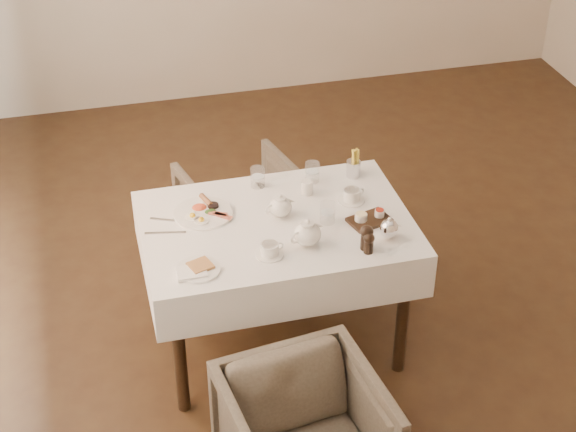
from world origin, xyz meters
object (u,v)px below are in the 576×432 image
Objects in this scene: breakfast_plate at (203,212)px; armchair_far at (244,214)px; table at (276,242)px; teapot_centre at (280,205)px.

armchair_far is at bearing 70.56° from breakfast_plate.
armchair_far is 0.85m from breakfast_plate.
armchair_far is at bearing 90.37° from table.
armchair_far is 0.90m from teapot_centre.
teapot_centre reaches higher than breakfast_plate.
table is 4.51× the size of breakfast_plate.
table is at bearing -140.89° from teapot_centre.
table is 2.00× the size of armchair_far.
teapot_centre is (0.03, 0.05, 0.18)m from table.
table is at bearing 76.55° from armchair_far.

